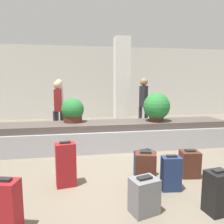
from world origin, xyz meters
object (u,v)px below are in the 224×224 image
suitcase_0 (171,173)px  suitcase_6 (217,192)px  pillar (122,83)px  suitcase_2 (66,164)px  suitcase_7 (6,207)px  suitcase_3 (144,196)px  suitcase_5 (145,163)px  suitcase_1 (145,172)px  traveler_1 (58,104)px  traveler_2 (144,100)px  potted_plant_1 (73,111)px  suitcase_4 (189,164)px  traveler_0 (60,100)px  potted_plant_0 (157,107)px

suitcase_0 → suitcase_6: size_ratio=0.97×
pillar → suitcase_2: bearing=-112.9°
suitcase_7 → suitcase_0: bearing=30.9°
suitcase_3 → suitcase_5: suitcase_3 is taller
pillar → suitcase_2: 4.92m
suitcase_2 → suitcase_1: bearing=-26.7°
traveler_1 → traveler_2: (2.66, 0.25, 0.07)m
suitcase_7 → potted_plant_1: size_ratio=1.07×
suitcase_2 → potted_plant_1: bearing=77.7°
suitcase_1 → traveler_2: size_ratio=0.36×
suitcase_4 → suitcase_7: (-2.72, -1.01, 0.08)m
traveler_1 → suitcase_4: bearing=-138.5°
pillar → traveler_2: size_ratio=1.82×
pillar → traveler_1: (-2.17, -1.30, -0.61)m
traveler_1 → suitcase_7: bearing=179.3°
suitcase_3 → pillar: bearing=65.0°
suitcase_1 → suitcase_4: bearing=37.0°
suitcase_1 → traveler_0: size_ratio=0.37×
potted_plant_0 → traveler_1: traveler_1 is taller
suitcase_6 → traveler_0: 5.82m
suitcase_2 → potted_plant_0: size_ratio=1.02×
suitcase_3 → traveler_0: bearing=88.8°
suitcase_5 → suitcase_0: bearing=-86.0°
traveler_0 → traveler_1: traveler_0 is taller
suitcase_7 → traveler_0: bearing=102.7°
suitcase_2 → traveler_0: traveler_0 is taller
pillar → suitcase_1: pillar is taller
suitcase_2 → suitcase_3: bearing=-51.6°
traveler_1 → traveler_2: 2.67m
suitcase_5 → traveler_2: traveler_2 is taller
suitcase_5 → traveler_1: traveler_1 is taller
suitcase_4 → potted_plant_0: bearing=94.8°
suitcase_4 → potted_plant_1: 2.95m
suitcase_5 → suitcase_1: bearing=-126.5°
suitcase_6 → potted_plant_1: 3.65m
suitcase_3 → traveler_2: size_ratio=0.27×
traveler_1 → potted_plant_1: bearing=-154.5°
traveler_0 → suitcase_1: bearing=2.0°
potted_plant_1 → traveler_2: size_ratio=0.34×
suitcase_0 → suitcase_6: bearing=-58.0°
suitcase_3 → traveler_1: 4.27m
suitcase_4 → suitcase_7: 2.90m
suitcase_5 → suitcase_7: suitcase_7 is taller
suitcase_1 → suitcase_5: size_ratio=1.31×
pillar → traveler_2: pillar is taller
potted_plant_0 → suitcase_0: bearing=-105.3°
potted_plant_0 → traveler_1: (-2.51, 1.27, -0.02)m
pillar → suitcase_7: 6.07m
pillar → suitcase_0: (-0.26, -4.80, -1.33)m
suitcase_5 → traveler_0: (-1.70, 4.10, 0.81)m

